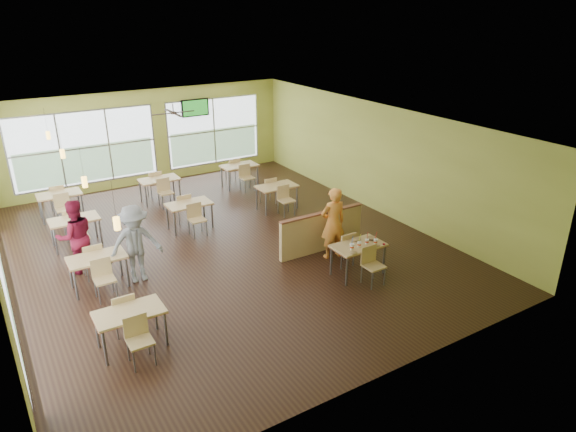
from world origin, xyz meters
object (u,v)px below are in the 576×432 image
object	(u,v)px
man_plaid	(333,223)
food_basket	(372,238)
half_wall_divider	(321,231)
main_table	(358,249)

from	to	relation	value
man_plaid	food_basket	distance (m)	1.06
half_wall_divider	food_basket	distance (m)	1.48
main_table	food_basket	distance (m)	0.46
main_table	food_basket	size ratio (longest dim) A/B	6.76
half_wall_divider	main_table	bearing A→B (deg)	-90.00
food_basket	main_table	bearing A→B (deg)	-172.72
man_plaid	main_table	bearing A→B (deg)	95.62
half_wall_divider	man_plaid	xyz separation A→B (m)	(0.03, -0.43, 0.38)
main_table	man_plaid	world-z (taller)	man_plaid
half_wall_divider	food_basket	xyz separation A→B (m)	(0.44, -1.39, 0.26)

